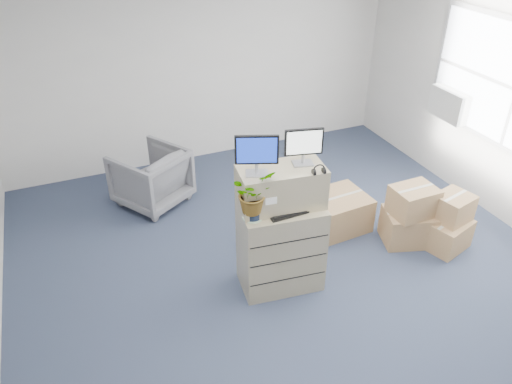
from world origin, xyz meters
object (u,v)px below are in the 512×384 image
potted_plant (253,197)px  office_chair (151,175)px  keyboard (288,213)px  filing_cabinet_lower (281,247)px  monitor_left (257,153)px  monitor_right (304,145)px  water_bottle (287,195)px

potted_plant → office_chair: 2.41m
keyboard → potted_plant: 0.42m
filing_cabinet_lower → monitor_left: monitor_left is taller
monitor_right → potted_plant: size_ratio=0.70×
filing_cabinet_lower → keyboard: (0.00, -0.12, 0.50)m
keyboard → water_bottle: 0.18m
monitor_right → office_chair: 2.67m
monitor_left → potted_plant: bearing=-110.2°
monitor_right → office_chair: size_ratio=0.44×
filing_cabinet_lower → water_bottle: (0.06, 0.01, 0.62)m
monitor_right → water_bottle: 0.53m
keyboard → office_chair: keyboard is taller
filing_cabinet_lower → office_chair: size_ratio=1.16×
keyboard → monitor_left: bearing=146.8°
monitor_right → potted_plant: bearing=-156.6°
water_bottle → keyboard: bearing=-111.6°
keyboard → water_bottle: (0.05, 0.13, 0.12)m
keyboard → potted_plant: bearing=167.2°
monitor_left → monitor_right: bearing=22.3°
monitor_left → keyboard: 0.71m
keyboard → potted_plant: (-0.35, 0.06, 0.23)m
water_bottle → potted_plant: 0.42m
water_bottle → office_chair: water_bottle is taller
monitor_left → potted_plant: size_ratio=0.75×
monitor_right → office_chair: monitor_right is taller
keyboard → filing_cabinet_lower: bearing=89.5°
monitor_left → office_chair: monitor_left is taller
filing_cabinet_lower → office_chair: filing_cabinet_lower is taller
keyboard → water_bottle: water_bottle is taller
potted_plant → water_bottle: bearing=9.7°
water_bottle → potted_plant: size_ratio=0.49×
potted_plant → office_chair: bearing=104.6°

